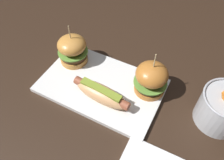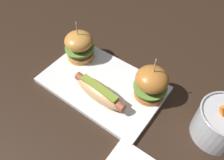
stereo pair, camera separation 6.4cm
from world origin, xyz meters
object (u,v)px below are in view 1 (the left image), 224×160
(platter_main, at_px, (101,85))
(slider_left, at_px, (73,50))
(hot_dog, at_px, (101,93))
(slider_right, at_px, (151,78))
(fries_bucket, at_px, (223,108))

(platter_main, height_order, slider_left, slider_left)
(hot_dog, height_order, slider_right, slider_right)
(platter_main, height_order, slider_right, slider_right)
(platter_main, relative_size, fries_bucket, 2.46)
(platter_main, distance_m, fries_bucket, 0.34)
(platter_main, xyz_separation_m, fries_bucket, (0.34, 0.05, 0.05))
(platter_main, bearing_deg, hot_dog, -60.43)
(slider_right, distance_m, fries_bucket, 0.20)
(platter_main, distance_m, hot_dog, 0.06)
(platter_main, bearing_deg, slider_left, 160.04)
(hot_dog, relative_size, slider_left, 1.29)
(platter_main, distance_m, slider_left, 0.15)
(fries_bucket, bearing_deg, platter_main, -171.50)
(hot_dog, relative_size, slider_right, 1.24)
(slider_left, height_order, fries_bucket, slider_left)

